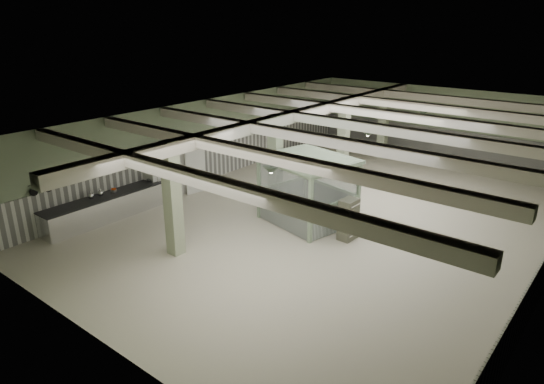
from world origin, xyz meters
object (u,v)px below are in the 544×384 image
Objects in this scene: walkin_cooler at (173,168)px; prep_counter at (113,205)px; guard_booth at (308,178)px; filing_cabinet at (348,219)px.

prep_counter is at bearing -88.38° from walkin_cooler.
prep_counter is 1.56× the size of guard_booth.
filing_cabinet is at bearing 25.74° from prep_counter.
walkin_cooler is 1.78× the size of filing_cabinet.
guard_booth is at bearing 35.16° from prep_counter.
guard_booth is 2.47× the size of filing_cabinet.
filing_cabinet is at bearing 5.47° from walkin_cooler.
filing_cabinet is at bearing 1.50° from guard_booth.
walkin_cooler reaches higher than prep_counter.
prep_counter is 2.16× the size of walkin_cooler.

